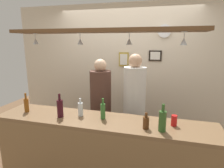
{
  "coord_description": "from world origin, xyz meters",
  "views": [
    {
      "loc": [
        0.7,
        -2.41,
        1.93
      ],
      "look_at": [
        0.0,
        0.1,
        1.35
      ],
      "focal_mm": 30.74,
      "sensor_mm": 36.0,
      "label": 1
    }
  ],
  "objects_px": {
    "bottle_beer_amber_tall": "(26,105)",
    "drink_can": "(174,121)",
    "bottle_beer_green_import": "(103,111)",
    "bottle_soda_clear": "(81,109)",
    "person_middle_brown_shirt": "(101,100)",
    "bottle_wine_dark_red": "(60,108)",
    "bottle_beer_brown_stubby": "(146,122)",
    "picture_frame_crest": "(124,59)",
    "person_right_white_patterned_shirt": "(134,99)",
    "picture_frame_upper_small": "(155,56)",
    "wall_clock": "(165,31)",
    "bottle_champagne_green": "(162,121)"
  },
  "relations": [
    {
      "from": "person_middle_brown_shirt",
      "to": "bottle_wine_dark_red",
      "type": "height_order",
      "value": "person_middle_brown_shirt"
    },
    {
      "from": "person_middle_brown_shirt",
      "to": "bottle_beer_brown_stubby",
      "type": "bearing_deg",
      "value": -46.53
    },
    {
      "from": "person_middle_brown_shirt",
      "to": "bottle_soda_clear",
      "type": "height_order",
      "value": "person_middle_brown_shirt"
    },
    {
      "from": "wall_clock",
      "to": "bottle_beer_green_import",
      "type": "bearing_deg",
      "value": -115.82
    },
    {
      "from": "bottle_beer_amber_tall",
      "to": "bottle_soda_clear",
      "type": "height_order",
      "value": "bottle_beer_amber_tall"
    },
    {
      "from": "bottle_beer_green_import",
      "to": "picture_frame_crest",
      "type": "height_order",
      "value": "picture_frame_crest"
    },
    {
      "from": "bottle_beer_brown_stubby",
      "to": "picture_frame_upper_small",
      "type": "xyz_separation_m",
      "value": [
        -0.01,
        1.51,
        0.61
      ]
    },
    {
      "from": "bottle_champagne_green",
      "to": "bottle_beer_brown_stubby",
      "type": "xyz_separation_m",
      "value": [
        -0.17,
        0.02,
        -0.05
      ]
    },
    {
      "from": "bottle_wine_dark_red",
      "to": "person_right_white_patterned_shirt",
      "type": "bearing_deg",
      "value": 45.17
    },
    {
      "from": "bottle_champagne_green",
      "to": "picture_frame_crest",
      "type": "height_order",
      "value": "picture_frame_crest"
    },
    {
      "from": "bottle_wine_dark_red",
      "to": "bottle_beer_brown_stubby",
      "type": "xyz_separation_m",
      "value": [
        1.07,
        -0.04,
        -0.05
      ]
    },
    {
      "from": "bottle_beer_amber_tall",
      "to": "bottle_soda_clear",
      "type": "distance_m",
      "value": 0.76
    },
    {
      "from": "bottle_wine_dark_red",
      "to": "picture_frame_upper_small",
      "type": "distance_m",
      "value": 1.89
    },
    {
      "from": "bottle_beer_green_import",
      "to": "wall_clock",
      "type": "relative_size",
      "value": 1.18
    },
    {
      "from": "bottle_beer_green_import",
      "to": "drink_can",
      "type": "bearing_deg",
      "value": 1.66
    },
    {
      "from": "bottle_beer_green_import",
      "to": "bottle_beer_brown_stubby",
      "type": "height_order",
      "value": "bottle_beer_green_import"
    },
    {
      "from": "bottle_beer_green_import",
      "to": "bottle_soda_clear",
      "type": "xyz_separation_m",
      "value": [
        -0.3,
        0.02,
        -0.01
      ]
    },
    {
      "from": "drink_can",
      "to": "picture_frame_upper_small",
      "type": "height_order",
      "value": "picture_frame_upper_small"
    },
    {
      "from": "wall_clock",
      "to": "person_middle_brown_shirt",
      "type": "bearing_deg",
      "value": -145.3
    },
    {
      "from": "bottle_beer_amber_tall",
      "to": "picture_frame_upper_small",
      "type": "distance_m",
      "value": 2.21
    },
    {
      "from": "drink_can",
      "to": "bottle_beer_brown_stubby",
      "type": "bearing_deg",
      "value": -152.01
    },
    {
      "from": "wall_clock",
      "to": "bottle_soda_clear",
      "type": "bearing_deg",
      "value": -125.53
    },
    {
      "from": "picture_frame_upper_small",
      "to": "picture_frame_crest",
      "type": "relative_size",
      "value": 0.85
    },
    {
      "from": "bottle_beer_green_import",
      "to": "bottle_wine_dark_red",
      "type": "xyz_separation_m",
      "value": [
        -0.53,
        -0.09,
        0.01
      ]
    },
    {
      "from": "bottle_champagne_green",
      "to": "picture_frame_upper_small",
      "type": "relative_size",
      "value": 1.36
    },
    {
      "from": "person_middle_brown_shirt",
      "to": "bottle_beer_brown_stubby",
      "type": "height_order",
      "value": "person_middle_brown_shirt"
    },
    {
      "from": "bottle_beer_amber_tall",
      "to": "bottle_soda_clear",
      "type": "xyz_separation_m",
      "value": [
        0.76,
        0.07,
        -0.01
      ]
    },
    {
      "from": "bottle_champagne_green",
      "to": "bottle_beer_amber_tall",
      "type": "height_order",
      "value": "bottle_champagne_green"
    },
    {
      "from": "person_right_white_patterned_shirt",
      "to": "picture_frame_upper_small",
      "type": "relative_size",
      "value": 7.96
    },
    {
      "from": "bottle_beer_brown_stubby",
      "to": "picture_frame_crest",
      "type": "xyz_separation_m",
      "value": [
        -0.58,
        1.51,
        0.53
      ]
    },
    {
      "from": "bottle_champagne_green",
      "to": "wall_clock",
      "type": "distance_m",
      "value": 1.81
    },
    {
      "from": "bottle_beer_green_import",
      "to": "wall_clock",
      "type": "bearing_deg",
      "value": 64.18
    },
    {
      "from": "drink_can",
      "to": "wall_clock",
      "type": "xyz_separation_m",
      "value": [
        -0.17,
        1.34,
        1.04
      ]
    },
    {
      "from": "picture_frame_crest",
      "to": "bottle_wine_dark_red",
      "type": "bearing_deg",
      "value": -108.61
    },
    {
      "from": "bottle_beer_green_import",
      "to": "drink_can",
      "type": "xyz_separation_m",
      "value": [
        0.84,
        0.02,
        -0.04
      ]
    },
    {
      "from": "bottle_beer_green_import",
      "to": "bottle_champagne_green",
      "type": "relative_size",
      "value": 0.87
    },
    {
      "from": "bottle_beer_brown_stubby",
      "to": "wall_clock",
      "type": "relative_size",
      "value": 0.82
    },
    {
      "from": "bottle_beer_amber_tall",
      "to": "drink_can",
      "type": "relative_size",
      "value": 2.13
    },
    {
      "from": "picture_frame_crest",
      "to": "wall_clock",
      "type": "xyz_separation_m",
      "value": [
        0.7,
        -0.01,
        0.5
      ]
    },
    {
      "from": "person_right_white_patterned_shirt",
      "to": "bottle_champagne_green",
      "type": "distance_m",
      "value": 0.97
    },
    {
      "from": "bottle_soda_clear",
      "to": "drink_can",
      "type": "relative_size",
      "value": 1.89
    },
    {
      "from": "picture_frame_crest",
      "to": "person_middle_brown_shirt",
      "type": "bearing_deg",
      "value": -109.75
    },
    {
      "from": "person_middle_brown_shirt",
      "to": "bottle_beer_brown_stubby",
      "type": "xyz_separation_m",
      "value": [
        0.81,
        -0.85,
        0.07
      ]
    },
    {
      "from": "bottle_beer_green_import",
      "to": "bottle_beer_brown_stubby",
      "type": "distance_m",
      "value": 0.56
    },
    {
      "from": "bottle_champagne_green",
      "to": "bottle_soda_clear",
      "type": "distance_m",
      "value": 1.03
    },
    {
      "from": "person_middle_brown_shirt",
      "to": "drink_can",
      "type": "relative_size",
      "value": 13.62
    },
    {
      "from": "bottle_champagne_green",
      "to": "drink_can",
      "type": "relative_size",
      "value": 2.46
    },
    {
      "from": "bottle_beer_amber_tall",
      "to": "wall_clock",
      "type": "xyz_separation_m",
      "value": [
        1.72,
        1.41,
        1.0
      ]
    },
    {
      "from": "picture_frame_crest",
      "to": "picture_frame_upper_small",
      "type": "bearing_deg",
      "value": 0.0
    },
    {
      "from": "bottle_soda_clear",
      "to": "picture_frame_upper_small",
      "type": "xyz_separation_m",
      "value": [
        0.83,
        1.35,
        0.59
      ]
    }
  ]
}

